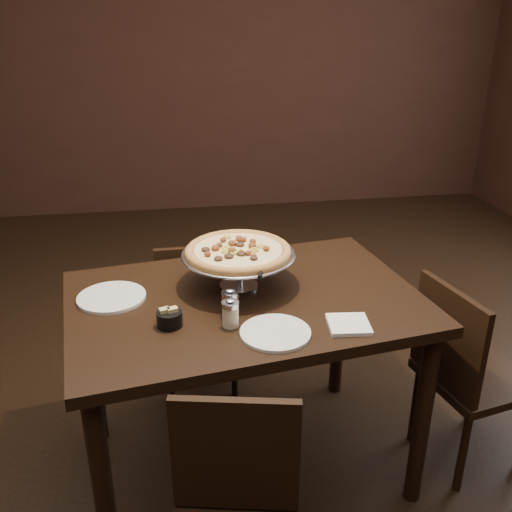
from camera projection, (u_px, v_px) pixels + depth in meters
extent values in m
cube|color=black|center=(226.00, 471.00, 2.44)|extent=(6.00, 7.00, 0.02)
cube|color=black|center=(180.00, 58.00, 5.05)|extent=(6.00, 0.02, 2.80)
cube|color=black|center=(245.00, 302.00, 2.15)|extent=(1.42, 1.05, 0.04)
cylinder|color=black|center=(103.00, 492.00, 1.83)|extent=(0.07, 0.07, 0.77)
cylinder|color=black|center=(422.00, 420.00, 2.15)|extent=(0.07, 0.07, 0.77)
cylinder|color=black|center=(92.00, 366.00, 2.47)|extent=(0.07, 0.07, 0.77)
cylinder|color=black|center=(339.00, 324.00, 2.80)|extent=(0.07, 0.07, 0.77)
cylinder|color=silver|center=(239.00, 285.00, 2.22)|extent=(0.15, 0.15, 0.01)
cylinder|color=silver|center=(238.00, 271.00, 2.20)|extent=(0.03, 0.03, 0.12)
cylinder|color=silver|center=(238.00, 256.00, 2.17)|extent=(0.11, 0.11, 0.01)
cylinder|color=#939398|center=(238.00, 254.00, 2.17)|extent=(0.43, 0.43, 0.01)
torus|color=#939398|center=(238.00, 254.00, 2.17)|extent=(0.44, 0.44, 0.01)
cylinder|color=#97602D|center=(238.00, 252.00, 2.17)|extent=(0.39, 0.39, 0.01)
torus|color=#97602D|center=(238.00, 251.00, 2.16)|extent=(0.41, 0.41, 0.03)
cylinder|color=#E4BF7D|center=(238.00, 250.00, 2.16)|extent=(0.34, 0.34, 0.01)
cylinder|color=beige|center=(231.00, 316.00, 1.93)|extent=(0.06, 0.06, 0.07)
cylinder|color=silver|center=(230.00, 304.00, 1.92)|extent=(0.06, 0.06, 0.02)
ellipsoid|color=silver|center=(230.00, 300.00, 1.91)|extent=(0.03, 0.03, 0.01)
cylinder|color=maroon|center=(230.00, 306.00, 2.00)|extent=(0.06, 0.06, 0.08)
cylinder|color=silver|center=(230.00, 294.00, 1.98)|extent=(0.06, 0.06, 0.02)
ellipsoid|color=silver|center=(230.00, 290.00, 1.97)|extent=(0.03, 0.03, 0.01)
cylinder|color=black|center=(170.00, 319.00, 1.94)|extent=(0.09, 0.09, 0.05)
cube|color=tan|center=(165.00, 316.00, 1.93)|extent=(0.04, 0.03, 0.06)
cube|color=tan|center=(173.00, 315.00, 1.94)|extent=(0.04, 0.03, 0.06)
cube|color=white|center=(349.00, 324.00, 1.94)|extent=(0.15, 0.15, 0.01)
cylinder|color=white|center=(112.00, 297.00, 2.13)|extent=(0.25, 0.25, 0.01)
cylinder|color=white|center=(275.00, 333.00, 1.90)|extent=(0.24, 0.24, 0.01)
cone|color=silver|center=(261.00, 273.00, 2.01)|extent=(0.12, 0.12, 0.00)
cylinder|color=black|center=(261.00, 272.00, 2.01)|extent=(0.04, 0.11, 0.02)
cube|color=black|center=(199.00, 314.00, 2.86)|extent=(0.39, 0.39, 0.04)
cube|color=black|center=(199.00, 288.00, 2.61)|extent=(0.39, 0.03, 0.41)
cylinder|color=black|center=(227.00, 331.00, 3.11)|extent=(0.03, 0.03, 0.38)
cylinder|color=black|center=(169.00, 336.00, 3.07)|extent=(0.03, 0.03, 0.38)
cylinder|color=black|center=(235.00, 363.00, 2.83)|extent=(0.03, 0.03, 0.38)
cylinder|color=black|center=(170.00, 370.00, 2.78)|extent=(0.03, 0.03, 0.38)
cube|color=black|center=(235.00, 455.00, 1.67)|extent=(0.38, 0.10, 0.40)
cube|color=black|center=(476.00, 378.00, 2.37)|extent=(0.46, 0.46, 0.04)
cube|color=black|center=(448.00, 338.00, 2.21)|extent=(0.11, 0.39, 0.41)
cylinder|color=black|center=(473.00, 389.00, 2.64)|extent=(0.03, 0.03, 0.38)
cylinder|color=black|center=(463.00, 452.00, 2.26)|extent=(0.03, 0.03, 0.38)
cylinder|color=black|center=(415.00, 405.00, 2.53)|extent=(0.03, 0.03, 0.38)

